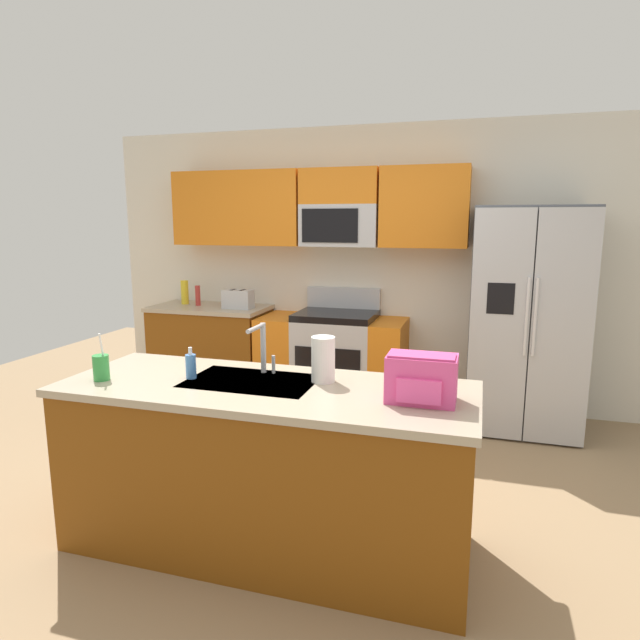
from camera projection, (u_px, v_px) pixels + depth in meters
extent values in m
plane|color=#997A56|center=(291.00, 500.00, 3.40)|extent=(9.00, 9.00, 0.00)
cube|color=silver|center=(365.00, 266.00, 5.19)|extent=(5.20, 0.10, 2.60)
cube|color=orange|center=(212.00, 209.00, 5.31)|extent=(0.70, 0.32, 0.70)
cube|color=orange|center=(273.00, 208.00, 5.13)|extent=(0.58, 0.32, 0.70)
cube|color=orange|center=(425.00, 207.00, 4.73)|extent=(0.76, 0.32, 0.70)
cube|color=#B7BABF|center=(341.00, 226.00, 4.97)|extent=(0.72, 0.32, 0.38)
cube|color=black|center=(330.00, 226.00, 4.83)|extent=(0.52, 0.01, 0.30)
cube|color=orange|center=(341.00, 187.00, 4.91)|extent=(0.72, 0.32, 0.32)
cube|color=brown|center=(212.00, 352.00, 5.44)|extent=(1.12, 0.60, 0.86)
cube|color=tan|center=(210.00, 308.00, 5.36)|extent=(1.15, 0.63, 0.04)
cube|color=#B7BABF|center=(336.00, 363.00, 5.07)|extent=(0.72, 0.60, 0.84)
cube|color=black|center=(327.00, 368.00, 4.78)|extent=(0.60, 0.01, 0.36)
cube|color=black|center=(336.00, 316.00, 4.99)|extent=(0.72, 0.60, 0.06)
cube|color=#B7BABF|center=(344.00, 298.00, 5.22)|extent=(0.72, 0.06, 0.20)
cube|color=orange|center=(282.00, 358.00, 5.22)|extent=(0.36, 0.60, 0.84)
cube|color=orange|center=(389.00, 367.00, 4.93)|extent=(0.28, 0.60, 0.84)
cube|color=#4C4F54|center=(526.00, 320.00, 4.47)|extent=(0.90, 0.70, 1.85)
cube|color=#B7BABF|center=(499.00, 327.00, 4.18)|extent=(0.44, 0.04, 1.81)
cube|color=#B7BABF|center=(562.00, 330.00, 4.05)|extent=(0.44, 0.04, 1.81)
cylinder|color=silver|center=(527.00, 317.00, 4.08)|extent=(0.02, 0.02, 0.60)
cylinder|color=silver|center=(535.00, 317.00, 4.06)|extent=(0.02, 0.02, 0.60)
cube|color=black|center=(501.00, 299.00, 4.12)|extent=(0.20, 0.00, 0.24)
cube|color=brown|center=(267.00, 470.00, 2.86)|extent=(2.11, 0.77, 0.86)
cube|color=tan|center=(265.00, 389.00, 2.78)|extent=(2.15, 0.81, 0.04)
cube|color=#B7BABF|center=(251.00, 383.00, 2.85)|extent=(0.68, 0.44, 0.03)
cube|color=#B7BABF|center=(238.00, 299.00, 5.19)|extent=(0.28, 0.16, 0.18)
cube|color=black|center=(233.00, 290.00, 5.19)|extent=(0.03, 0.11, 0.01)
cube|color=black|center=(243.00, 290.00, 5.16)|extent=(0.03, 0.11, 0.01)
cylinder|color=#B2332D|center=(198.00, 296.00, 5.37)|extent=(0.05, 0.05, 0.20)
cylinder|color=yellow|center=(185.00, 292.00, 5.47)|extent=(0.08, 0.08, 0.24)
cylinder|color=#B7BABF|center=(263.00, 348.00, 2.99)|extent=(0.03, 0.03, 0.28)
cylinder|color=#B7BABF|center=(256.00, 328.00, 2.87)|extent=(0.02, 0.20, 0.02)
cylinder|color=#B7BABF|center=(274.00, 364.00, 2.99)|extent=(0.02, 0.02, 0.10)
cylinder|color=green|center=(101.00, 368.00, 2.85)|extent=(0.08, 0.08, 0.14)
cylinder|color=white|center=(101.00, 346.00, 2.83)|extent=(0.01, 0.03, 0.14)
cylinder|color=#4C8CD8|center=(191.00, 366.00, 2.89)|extent=(0.06, 0.06, 0.13)
cylinder|color=white|center=(190.00, 351.00, 2.87)|extent=(0.02, 0.02, 0.04)
cylinder|color=white|center=(323.00, 359.00, 2.82)|extent=(0.12, 0.12, 0.24)
cube|color=#EA4C93|center=(422.00, 378.00, 2.51)|extent=(0.32, 0.20, 0.22)
cube|color=#C7417D|center=(422.00, 358.00, 2.47)|extent=(0.30, 0.14, 0.03)
cube|color=#FF54A2|center=(419.00, 391.00, 2.42)|extent=(0.20, 0.03, 0.11)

